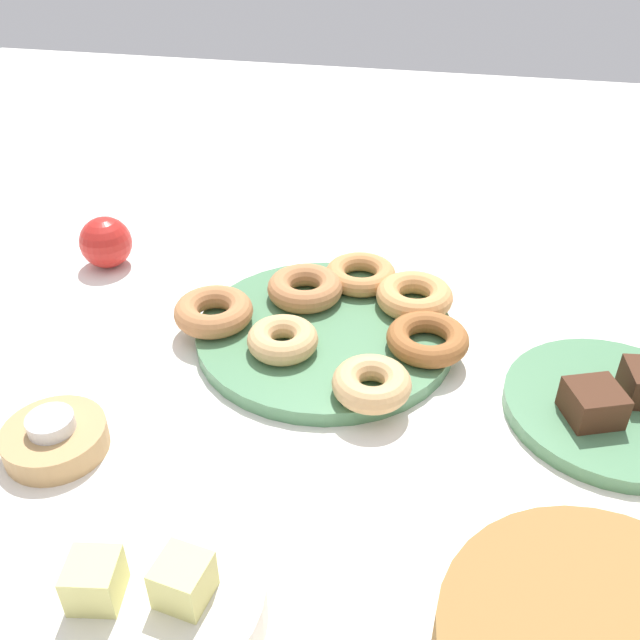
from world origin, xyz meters
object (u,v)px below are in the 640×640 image
object	(u,v)px
donut_5	(372,384)
melon_chunk_right	(95,580)
fruit_bowl	(150,604)
melon_chunk_left	(183,580)
brownie_far	(593,403)
donut_6	(360,274)
donut_2	(428,339)
candle_holder	(55,439)
donut_1	(214,311)
donut_4	(414,296)
donut_0	(283,340)
cake_plate	(613,408)
donut_plate	(325,333)
donut_3	(305,288)
tealight	(51,423)
apple	(106,242)

from	to	relation	value
donut_5	melon_chunk_right	size ratio (longest dim) A/B	2.28
fruit_bowl	melon_chunk_left	world-z (taller)	melon_chunk_left
fruit_bowl	brownie_far	bearing A→B (deg)	-140.09
donut_6	fruit_bowl	bearing A→B (deg)	80.82
donut_2	fruit_bowl	world-z (taller)	donut_2
donut_5	candle_holder	size ratio (longest dim) A/B	0.83
donut_1	donut_4	world-z (taller)	same
donut_1	donut_5	xyz separation A→B (m)	(-0.20, 0.09, -0.00)
candle_holder	fruit_bowl	xyz separation A→B (m)	(-0.16, 0.15, 0.01)
donut_0	candle_holder	xyz separation A→B (m)	(0.18, 0.18, -0.02)
donut_6	melon_chunk_left	world-z (taller)	melon_chunk_left
cake_plate	donut_plate	bearing A→B (deg)	-12.05
candle_holder	fruit_bowl	bearing A→B (deg)	137.56
donut_3	tealight	bearing A→B (deg)	57.85
donut_2	candle_holder	world-z (taller)	donut_2
candle_holder	apple	world-z (taller)	apple
donut_5	melon_chunk_right	bearing A→B (deg)	61.43
donut_4	tealight	bearing A→B (deg)	43.35
donut_0	fruit_bowl	xyz separation A→B (m)	(0.02, 0.33, -0.01)
donut_1	candle_holder	xyz separation A→B (m)	(0.09, 0.22, -0.02)
melon_chunk_left	donut_plate	bearing A→B (deg)	-93.61
donut_plate	tealight	world-z (taller)	tealight
cake_plate	tealight	distance (m)	0.56
donut_5	tealight	bearing A→B (deg)	23.11
candle_holder	donut_3	bearing A→B (deg)	-122.15
donut_plate	donut_5	world-z (taller)	donut_5
donut_2	brownie_far	size ratio (longest dim) A/B	1.83
donut_2	tealight	world-z (taller)	donut_2
cake_plate	brownie_far	bearing A→B (deg)	45.00
donut_6	melon_chunk_right	xyz separation A→B (m)	(0.11, 0.50, 0.03)
donut_plate	melon_chunk_right	bearing A→B (deg)	77.83
donut_6	apple	world-z (taller)	apple
melon_chunk_right	apple	world-z (taller)	melon_chunk_right
donut_3	fruit_bowl	size ratio (longest dim) A/B	0.54
brownie_far	apple	world-z (taller)	apple
melon_chunk_left	apple	size ratio (longest dim) A/B	0.51
tealight	melon_chunk_right	size ratio (longest dim) A/B	1.24
brownie_far	apple	size ratio (longest dim) A/B	0.71
donut_1	apple	size ratio (longest dim) A/B	1.31
donut_0	tealight	distance (m)	0.25
donut_1	cake_plate	xyz separation A→B (m)	(-0.45, 0.05, -0.02)
donut_5	donut_6	size ratio (longest dim) A/B	0.91
donut_plate	donut_3	distance (m)	0.07
cake_plate	fruit_bowl	bearing A→B (deg)	40.31
donut_0	donut_4	bearing A→B (deg)	-138.54
donut_plate	fruit_bowl	bearing A→B (deg)	81.85
donut_0	donut_3	world-z (taller)	donut_3
melon_chunk_right	brownie_far	bearing A→B (deg)	-141.24
donut_0	fruit_bowl	bearing A→B (deg)	87.03
donut_0	donut_6	distance (m)	0.17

